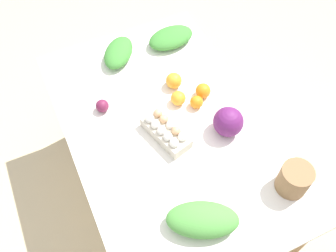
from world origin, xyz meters
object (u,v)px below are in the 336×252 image
(beet_root, at_px, (102,106))
(orange_3, at_px, (178,98))
(orange_0, at_px, (174,81))
(cabbage_purple, at_px, (228,122))
(egg_carton, at_px, (166,131))
(paper_bag, at_px, (294,179))
(greens_bunch_scallion, at_px, (118,52))
(orange_2, at_px, (197,102))
(greens_bunch_dandelion, at_px, (203,220))
(orange_1, at_px, (203,91))
(greens_bunch_chard, at_px, (171,38))

(beet_root, height_order, orange_3, orange_3)
(orange_0, bearing_deg, orange_3, -14.08)
(cabbage_purple, bearing_deg, egg_carton, -108.12)
(egg_carton, xyz_separation_m, paper_bag, (0.47, 0.39, 0.02))
(greens_bunch_scallion, distance_m, orange_2, 0.54)
(orange_0, height_order, orange_2, orange_0)
(greens_bunch_dandelion, xyz_separation_m, orange_2, (-0.56, 0.26, -0.02))
(orange_1, relative_size, orange_2, 1.17)
(beet_root, xyz_separation_m, orange_2, (0.17, 0.44, 0.00))
(orange_3, bearing_deg, orange_0, 165.92)
(greens_bunch_dandelion, relative_size, orange_0, 3.55)
(cabbage_purple, distance_m, orange_2, 0.21)
(egg_carton, distance_m, beet_root, 0.35)
(egg_carton, relative_size, beet_root, 4.22)
(cabbage_purple, height_order, egg_carton, cabbage_purple)
(cabbage_purple, bearing_deg, orange_2, -161.26)
(paper_bag, bearing_deg, greens_bunch_chard, -174.70)
(cabbage_purple, height_order, orange_0, cabbage_purple)
(egg_carton, xyz_separation_m, orange_1, (-0.15, 0.28, -0.01))
(cabbage_purple, xyz_separation_m, orange_2, (-0.19, -0.07, -0.04))
(greens_bunch_scallion, height_order, orange_3, greens_bunch_scallion)
(orange_2, bearing_deg, greens_bunch_scallion, -153.98)
(egg_carton, xyz_separation_m, greens_bunch_scallion, (-0.58, -0.02, -0.00))
(egg_carton, xyz_separation_m, greens_bunch_chard, (-0.57, 0.29, -0.00))
(paper_bag, height_order, greens_bunch_dandelion, paper_bag)
(greens_bunch_chard, xyz_separation_m, orange_3, (0.41, -0.15, -0.00))
(greens_bunch_scallion, bearing_deg, greens_bunch_dandelion, -1.35)
(greens_bunch_dandelion, xyz_separation_m, beet_root, (-0.73, -0.18, -0.02))
(paper_bag, bearing_deg, egg_carton, -140.27)
(orange_3, bearing_deg, orange_1, 85.73)
(paper_bag, bearing_deg, orange_3, -158.42)
(egg_carton, distance_m, orange_3, 0.21)
(greens_bunch_chard, distance_m, orange_2, 0.48)
(egg_carton, distance_m, greens_bunch_chard, 0.64)
(cabbage_purple, relative_size, orange_3, 1.92)
(beet_root, distance_m, orange_0, 0.39)
(cabbage_purple, distance_m, orange_3, 0.29)
(greens_bunch_scallion, xyz_separation_m, greens_bunch_chard, (0.01, 0.31, -0.00))
(egg_carton, xyz_separation_m, orange_3, (-0.16, 0.14, -0.01))
(orange_0, distance_m, orange_3, 0.11)
(greens_bunch_dandelion, height_order, orange_1, greens_bunch_dandelion)
(greens_bunch_dandelion, bearing_deg, cabbage_purple, 138.25)
(orange_0, bearing_deg, paper_bag, 16.59)
(greens_bunch_dandelion, height_order, beet_root, greens_bunch_dandelion)
(cabbage_purple, xyz_separation_m, greens_bunch_chard, (-0.66, 0.01, -0.03))
(orange_0, bearing_deg, beet_root, -90.82)
(egg_carton, bearing_deg, greens_bunch_chard, 137.15)
(paper_bag, distance_m, orange_3, 0.67)
(cabbage_purple, distance_m, orange_1, 0.24)
(orange_0, distance_m, orange_2, 0.18)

